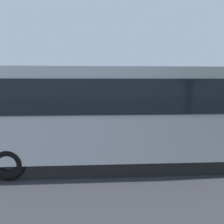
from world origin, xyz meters
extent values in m
plane|color=#38383D|center=(0.00, 0.00, 0.00)|extent=(80.00, 80.00, 0.00)
cube|color=silver|center=(0.37, 5.46, 1.85)|extent=(10.54, 2.55, 2.80)
cube|color=black|center=(0.36, 4.19, 2.41)|extent=(8.85, 0.08, 1.01)
cube|color=black|center=(0.37, 6.73, 2.41)|extent=(8.85, 0.08, 1.01)
cube|color=#1959B2|center=(0.36, 4.20, 1.29)|extent=(9.27, 0.07, 0.28)
cube|color=black|center=(0.37, 5.46, 0.23)|extent=(9.70, 2.34, 0.45)
torus|color=black|center=(4.05, 4.31, 0.50)|extent=(1.00, 0.32, 1.00)
torus|color=black|center=(4.06, 6.57, 0.50)|extent=(1.00, 0.32, 1.00)
torus|color=black|center=(-3.33, 4.35, 0.50)|extent=(1.00, 0.32, 1.00)
cylinder|color=black|center=(-1.32, 2.97, 0.48)|extent=(0.14, 0.14, 0.79)
cube|color=black|center=(-1.32, 2.93, 0.05)|extent=(0.13, 0.27, 0.10)
cylinder|color=black|center=(-1.48, 2.95, 0.48)|extent=(0.14, 0.14, 0.79)
cube|color=black|center=(-1.48, 2.91, 0.05)|extent=(0.13, 0.27, 0.10)
cube|color=#3F594C|center=(-1.40, 2.96, 1.21)|extent=(0.41, 0.33, 0.66)
cylinder|color=#3F594C|center=(-1.17, 2.99, 1.22)|extent=(0.10, 0.10, 0.63)
sphere|color=tan|center=(-1.17, 2.99, 0.91)|extent=(0.10, 0.10, 0.09)
cylinder|color=#3F594C|center=(-1.64, 2.93, 1.22)|extent=(0.10, 0.10, 0.63)
sphere|color=tan|center=(-1.64, 2.93, 0.91)|extent=(0.10, 0.10, 0.09)
sphere|color=tan|center=(-1.40, 2.96, 1.68)|extent=(0.27, 0.27, 0.24)
cylinder|color=#473823|center=(-0.17, 3.00, 0.44)|extent=(0.15, 0.15, 0.73)
cube|color=black|center=(-0.16, 2.96, 0.05)|extent=(0.17, 0.28, 0.10)
cylinder|color=#473823|center=(-0.33, 2.95, 0.44)|extent=(0.15, 0.15, 0.73)
cube|color=black|center=(-0.32, 2.91, 0.05)|extent=(0.17, 0.28, 0.10)
cube|color=navy|center=(-0.25, 2.97, 1.11)|extent=(0.45, 0.38, 0.61)
cylinder|color=navy|center=(-0.02, 3.04, 1.13)|extent=(0.11, 0.11, 0.58)
sphere|color=tan|center=(-0.02, 3.04, 0.84)|extent=(0.11, 0.11, 0.09)
cylinder|color=navy|center=(-0.48, 2.90, 1.13)|extent=(0.11, 0.11, 0.58)
sphere|color=tan|center=(-0.48, 2.90, 0.84)|extent=(0.11, 0.11, 0.09)
sphere|color=tan|center=(-0.25, 2.97, 1.54)|extent=(0.27, 0.27, 0.22)
cylinder|color=#473823|center=(0.73, 2.86, 0.46)|extent=(0.12, 0.12, 0.75)
cube|color=black|center=(0.73, 2.82, 0.05)|extent=(0.10, 0.26, 0.10)
cylinder|color=#473823|center=(0.57, 2.86, 0.46)|extent=(0.12, 0.12, 0.75)
cube|color=black|center=(0.57, 2.82, 0.05)|extent=(0.10, 0.26, 0.10)
cube|color=#3F594C|center=(0.65, 2.86, 1.15)|extent=(0.38, 0.29, 0.63)
cylinder|color=#3F594C|center=(0.89, 2.86, 1.17)|extent=(0.09, 0.09, 0.60)
sphere|color=tan|center=(0.89, 2.86, 0.87)|extent=(0.09, 0.09, 0.09)
cylinder|color=#3F594C|center=(0.41, 2.85, 1.17)|extent=(0.09, 0.09, 0.60)
sphere|color=tan|center=(0.41, 2.85, 0.87)|extent=(0.09, 0.09, 0.09)
sphere|color=tan|center=(0.65, 2.86, 1.60)|extent=(0.23, 0.23, 0.23)
cylinder|color=black|center=(1.81, 2.84, 0.48)|extent=(0.15, 0.15, 0.78)
cube|color=black|center=(1.79, 2.80, 0.05)|extent=(0.17, 0.28, 0.10)
cylinder|color=black|center=(1.65, 2.89, 0.48)|extent=(0.15, 0.15, 0.78)
cube|color=black|center=(1.64, 2.85, 0.05)|extent=(0.17, 0.28, 0.10)
cube|color=#3F594C|center=(1.73, 2.87, 1.19)|extent=(0.45, 0.38, 0.65)
cylinder|color=#3F594C|center=(1.96, 2.80, 1.21)|extent=(0.11, 0.11, 0.62)
sphere|color=tan|center=(1.96, 2.80, 0.90)|extent=(0.11, 0.11, 0.09)
cylinder|color=#3F594C|center=(1.50, 2.94, 1.21)|extent=(0.11, 0.11, 0.62)
sphere|color=tan|center=(1.50, 2.94, 0.90)|extent=(0.11, 0.11, 0.09)
sphere|color=tan|center=(1.73, 2.87, 1.65)|extent=(0.29, 0.29, 0.23)
cylinder|color=black|center=(2.54, 3.16, 0.49)|extent=(0.13, 0.13, 0.80)
cube|color=black|center=(2.54, 3.12, 0.05)|extent=(0.12, 0.27, 0.10)
cylinder|color=black|center=(2.38, 3.15, 0.49)|extent=(0.13, 0.13, 0.80)
cube|color=black|center=(2.38, 3.11, 0.05)|extent=(0.12, 0.27, 0.10)
cube|color=#D8F233|center=(2.46, 3.16, 1.22)|extent=(0.40, 0.30, 0.67)
cube|color=silver|center=(2.46, 3.16, 1.22)|extent=(0.41, 0.31, 0.06)
cylinder|color=#D8F233|center=(2.70, 3.17, 1.24)|extent=(0.10, 0.10, 0.63)
sphere|color=tan|center=(2.70, 3.17, 0.92)|extent=(0.10, 0.10, 0.09)
cylinder|color=#D8F233|center=(2.22, 3.15, 1.24)|extent=(0.10, 0.10, 0.63)
sphere|color=tan|center=(2.22, 3.15, 0.92)|extent=(0.10, 0.10, 0.09)
sphere|color=tan|center=(2.46, 3.16, 1.70)|extent=(0.25, 0.25, 0.24)
torus|color=black|center=(-2.22, 3.50, 0.30)|extent=(0.61, 0.27, 0.60)
cylinder|color=silver|center=(-2.22, 3.50, 0.30)|extent=(0.14, 0.13, 0.12)
torus|color=black|center=(-3.63, 3.86, 0.30)|extent=(0.61, 0.27, 0.60)
cylinder|color=silver|center=(-3.63, 3.86, 0.30)|extent=(0.15, 0.15, 0.12)
cylinder|color=silver|center=(-2.27, 3.52, 0.65)|extent=(0.32, 0.13, 0.67)
cube|color=#198C33|center=(-2.86, 3.66, 0.63)|extent=(0.88, 0.48, 0.36)
cube|color=black|center=(-3.32, 3.78, 0.68)|extent=(0.56, 0.34, 0.20)
cylinder|color=silver|center=(-3.17, 3.89, 0.42)|extent=(0.46, 0.19, 0.08)
cylinder|color=black|center=(-2.32, 3.53, 0.95)|extent=(0.18, 0.57, 0.04)
torus|color=black|center=(1.13, -2.90, 0.30)|extent=(0.61, 0.23, 0.60)
cylinder|color=silver|center=(1.13, -2.90, 0.30)|extent=(0.14, 0.12, 0.12)
torus|color=black|center=(1.99, -3.05, 1.45)|extent=(0.85, 0.27, 0.84)
cylinder|color=silver|center=(1.99, -3.05, 1.45)|extent=(0.14, 0.14, 0.12)
cylinder|color=silver|center=(0.88, -2.86, 0.55)|extent=(0.69, 0.17, 0.24)
cube|color=#0C19B2|center=(1.26, -2.92, 1.02)|extent=(0.83, 0.41, 0.89)
cube|color=black|center=(1.50, -2.97, 1.43)|extent=(0.50, 0.30, 0.53)
cylinder|color=silver|center=(1.61, -3.13, 1.18)|extent=(0.35, 0.14, 0.41)
cylinder|color=black|center=(0.68, -2.82, 0.77)|extent=(0.13, 0.58, 0.04)
cube|color=black|center=(1.07, -2.89, 1.25)|extent=(0.50, 0.41, 0.51)
sphere|color=#0C59B2|center=(0.69, -2.83, 1.04)|extent=(0.30, 0.30, 0.26)
cylinder|color=black|center=(0.93, -2.68, 1.02)|extent=(0.46, 0.17, 0.22)
cylinder|color=black|center=(1.46, -2.78, 1.20)|extent=(0.39, 0.16, 0.32)
cylinder|color=black|center=(0.87, -3.04, 1.02)|extent=(0.46, 0.17, 0.22)
cylinder|color=black|center=(1.40, -3.13, 1.20)|extent=(0.39, 0.16, 0.32)
cube|color=white|center=(-5.11, -1.62, 0.00)|extent=(0.19, 4.32, 0.01)
cube|color=white|center=(-2.63, -1.62, 0.00)|extent=(0.20, 4.76, 0.01)
cube|color=white|center=(-0.14, -1.62, 0.00)|extent=(0.18, 3.64, 0.01)
cube|color=white|center=(2.34, -1.62, 0.00)|extent=(0.18, 3.66, 0.01)
cube|color=white|center=(4.83, -1.62, 0.00)|extent=(0.19, 4.18, 0.01)
camera|label=1|loc=(1.44, 12.64, 2.82)|focal=34.42mm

